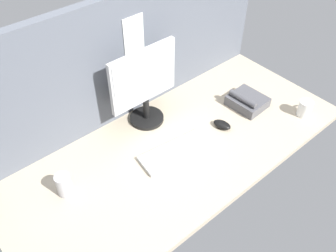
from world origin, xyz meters
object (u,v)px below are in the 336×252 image
Objects in this scene: monitor at (144,84)px; desk_phone at (247,101)px; mouse at (222,125)px; mug_ceramic_white at (305,108)px; keyboard at (176,151)px; mug_steel at (64,185)px.

monitor is 59.58cm from desk_phone.
monitor is at bearing 116.31° from mouse.
desk_phone is (-17.65, 24.95, -1.35)cm from mug_ceramic_white.
keyboard is 3.51× the size of mug_ceramic_white.
keyboard is at bearing 162.77° from mouse.
mug_ceramic_white is at bearing -16.83° from mug_steel.
monitor is 2.12× the size of desk_phone.
mug_steel is (-52.27, 13.64, 4.55)cm from keyboard.
mug_steel is at bearing 163.17° from mug_ceramic_white.
monitor is 45.52cm from mouse.
mouse is at bearing 3.99° from keyboard.
keyboard is at bearing 161.58° from mug_ceramic_white.
mouse is 23.23cm from desk_phone.
keyboard is 30.06cm from mouse.
desk_phone is (22.97, 3.16, 1.49)cm from mouse.
mug_ceramic_white reaches higher than desk_phone.
mug_ceramic_white is 0.53× the size of desk_phone.
monitor is 4.37× the size of mouse.
mouse is at bearing -49.76° from monitor.
mug_steel reaches higher than mouse.
monitor is 3.78× the size of mug_steel.
mouse reaches higher than keyboard.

